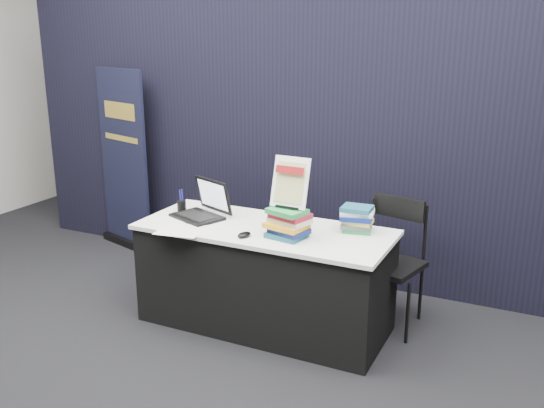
{
  "coord_description": "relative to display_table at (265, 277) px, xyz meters",
  "views": [
    {
      "loc": [
        1.81,
        -3.06,
        2.11
      ],
      "look_at": [
        0.06,
        0.55,
        0.93
      ],
      "focal_mm": 40.0,
      "sensor_mm": 36.0,
      "label": 1
    }
  ],
  "objects": [
    {
      "name": "floor",
      "position": [
        0.0,
        -0.55,
        -0.38
      ],
      "size": [
        8.0,
        8.0,
        0.0
      ],
      "primitive_type": "plane",
      "color": "black",
      "rests_on": "ground"
    },
    {
      "name": "wall_back",
      "position": [
        0.0,
        3.45,
        1.37
      ],
      "size": [
        8.0,
        0.02,
        3.5
      ],
      "primitive_type": "cube",
      "color": "#A29F99",
      "rests_on": "floor"
    },
    {
      "name": "drape_partition",
      "position": [
        0.0,
        1.05,
        0.82
      ],
      "size": [
        6.0,
        0.08,
        2.4
      ],
      "primitive_type": "cube",
      "color": "black",
      "rests_on": "floor"
    },
    {
      "name": "display_table",
      "position": [
        0.0,
        0.0,
        0.0
      ],
      "size": [
        1.8,
        0.75,
        0.75
      ],
      "color": "black",
      "rests_on": "floor"
    },
    {
      "name": "laptop",
      "position": [
        -0.54,
        0.03,
        0.44
      ],
      "size": [
        0.43,
        0.41,
        0.28
      ],
      "rotation": [
        0.0,
        0.0,
        -0.37
      ],
      "color": "black",
      "rests_on": "display_table"
    },
    {
      "name": "mouse",
      "position": [
        -0.03,
        -0.24,
        0.39
      ],
      "size": [
        0.1,
        0.12,
        0.03
      ],
      "primitive_type": "ellipsoid",
      "rotation": [
        0.0,
        0.0,
        -0.28
      ],
      "color": "black",
      "rests_on": "display_table"
    },
    {
      "name": "brochure_left",
      "position": [
        -0.7,
        -0.17,
        0.38
      ],
      "size": [
        0.28,
        0.21,
        0.0
      ],
      "primitive_type": "cube",
      "rotation": [
        0.0,
        0.0,
        -0.08
      ],
      "color": "silver",
      "rests_on": "display_table"
    },
    {
      "name": "brochure_mid",
      "position": [
        -0.49,
        -0.33,
        0.38
      ],
      "size": [
        0.34,
        0.26,
        0.0
      ],
      "primitive_type": "cube",
      "rotation": [
        0.0,
        0.0,
        0.15
      ],
      "color": "silver",
      "rests_on": "display_table"
    },
    {
      "name": "brochure_right",
      "position": [
        -0.42,
        -0.26,
        0.38
      ],
      "size": [
        0.34,
        0.28,
        0.0
      ],
      "primitive_type": "cube",
      "rotation": [
        0.0,
        0.0,
        0.26
      ],
      "color": "silver",
      "rests_on": "display_table"
    },
    {
      "name": "pen_cup",
      "position": [
        -0.74,
        0.07,
        0.42
      ],
      "size": [
        0.08,
        0.08,
        0.09
      ],
      "primitive_type": "cylinder",
      "rotation": [
        0.0,
        0.0,
        -0.27
      ],
      "color": "black",
      "rests_on": "display_table"
    },
    {
      "name": "book_stack_tall",
      "position": [
        0.23,
        -0.12,
        0.48
      ],
      "size": [
        0.28,
        0.24,
        0.2
      ],
      "rotation": [
        0.0,
        0.0,
        -0.19
      ],
      "color": "#184E5E",
      "rests_on": "display_table"
    },
    {
      "name": "book_stack_short",
      "position": [
        0.61,
        0.2,
        0.46
      ],
      "size": [
        0.23,
        0.19,
        0.18
      ],
      "rotation": [
        0.0,
        0.0,
        0.14
      ],
      "color": "#23833D",
      "rests_on": "display_table"
    },
    {
      "name": "info_sign",
      "position": [
        0.23,
        -0.08,
        0.74
      ],
      "size": [
        0.26,
        0.14,
        0.35
      ],
      "rotation": [
        0.0,
        0.0,
        -0.05
      ],
      "color": "black",
      "rests_on": "book_stack_tall"
    },
    {
      "name": "pullup_banner",
      "position": [
        -1.97,
        0.9,
        0.4
      ],
      "size": [
        0.74,
        0.31,
        1.74
      ],
      "rotation": [
        0.0,
        0.0,
        -0.29
      ],
      "color": "black",
      "rests_on": "floor"
    },
    {
      "name": "stacking_chair",
      "position": [
        0.81,
        0.41,
        0.14
      ],
      "size": [
        0.51,
        0.52,
        0.93
      ],
      "rotation": [
        0.0,
        0.0,
        -0.24
      ],
      "color": "black",
      "rests_on": "floor"
    }
  ]
}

